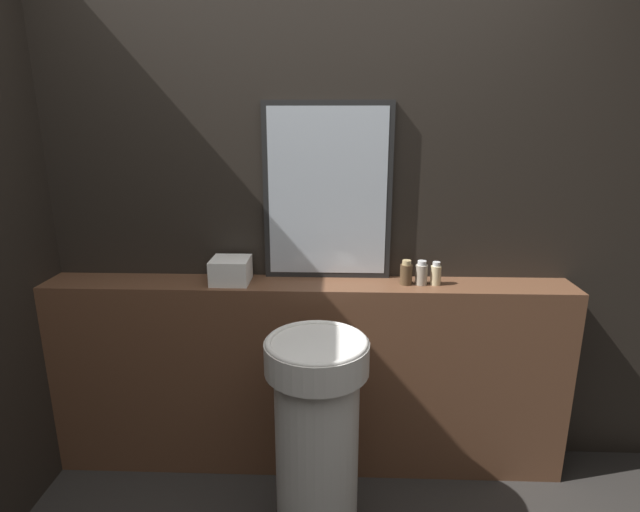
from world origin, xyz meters
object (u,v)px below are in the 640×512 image
(conditioner_bottle, at_px, (421,274))
(shampoo_bottle, at_px, (406,273))
(pedestal_sink, at_px, (317,435))
(towel_stack, at_px, (231,270))
(lotion_bottle, at_px, (436,274))
(mirror, at_px, (327,192))

(conditioner_bottle, bearing_deg, shampoo_bottle, -180.00)
(pedestal_sink, distance_m, towel_stack, 0.82)
(conditioner_bottle, bearing_deg, pedestal_sink, -134.82)
(shampoo_bottle, height_order, conditioner_bottle, shampoo_bottle)
(pedestal_sink, height_order, towel_stack, towel_stack)
(towel_stack, xyz_separation_m, lotion_bottle, (0.94, 0.00, -0.01))
(towel_stack, bearing_deg, conditioner_bottle, 0.00)
(shampoo_bottle, xyz_separation_m, conditioner_bottle, (0.07, 0.00, -0.00))
(mirror, xyz_separation_m, lotion_bottle, (0.50, -0.10, -0.36))
(mirror, bearing_deg, conditioner_bottle, -12.88)
(lotion_bottle, bearing_deg, pedestal_sink, -138.62)
(towel_stack, distance_m, conditioner_bottle, 0.88)
(mirror, height_order, shampoo_bottle, mirror)
(shampoo_bottle, height_order, lotion_bottle, shampoo_bottle)
(shampoo_bottle, bearing_deg, conditioner_bottle, 0.00)
(conditioner_bottle, relative_size, lotion_bottle, 1.04)
(pedestal_sink, bearing_deg, towel_stack, 132.08)
(pedestal_sink, height_order, conditioner_bottle, conditioner_bottle)
(towel_stack, bearing_deg, pedestal_sink, -47.92)
(towel_stack, relative_size, lotion_bottle, 1.61)
(mirror, distance_m, towel_stack, 0.57)
(conditioner_bottle, xyz_separation_m, lotion_bottle, (0.07, 0.00, -0.00))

